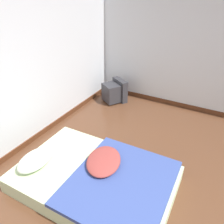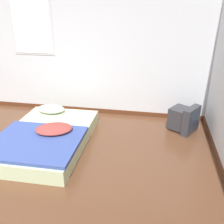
# 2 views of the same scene
# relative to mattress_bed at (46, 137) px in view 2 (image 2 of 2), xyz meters

# --- Properties ---
(wall_back) EXTENTS (8.33, 0.08, 2.60)m
(wall_back) POSITION_rel_mattress_bed_xyz_m (-0.29, 1.46, 1.15)
(wall_back) COLOR silver
(wall_back) RESTS_ON ground_plane
(mattress_bed) EXTENTS (1.33, 1.97, 0.37)m
(mattress_bed) POSITION_rel_mattress_bed_xyz_m (0.00, 0.00, 0.00)
(mattress_bed) COLOR beige
(mattress_bed) RESTS_ON ground_plane
(crt_tv) EXTENTS (0.58, 0.57, 0.48)m
(crt_tv) POSITION_rel_mattress_bed_xyz_m (2.24, 0.93, 0.09)
(crt_tv) COLOR #333338
(crt_tv) RESTS_ON ground_plane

